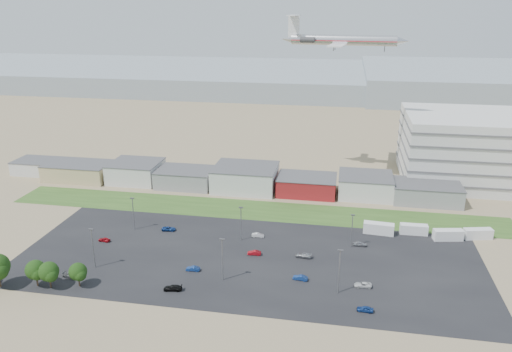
% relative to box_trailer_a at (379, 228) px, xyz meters
% --- Properties ---
extents(ground, '(700.00, 700.00, 0.00)m').
position_rel_box_trailer_a_xyz_m(ground, '(-39.14, -41.26, -1.61)').
color(ground, '#8F7E5B').
rests_on(ground, ground).
extents(parking_lot, '(120.00, 50.00, 0.01)m').
position_rel_box_trailer_a_xyz_m(parking_lot, '(-34.14, -21.26, -1.60)').
color(parking_lot, black).
rests_on(parking_lot, ground).
extents(grass_strip, '(160.00, 16.00, 0.02)m').
position_rel_box_trailer_a_xyz_m(grass_strip, '(-39.14, 10.74, -1.60)').
color(grass_strip, '#30511E').
rests_on(grass_strip, ground).
extents(hills_backdrop, '(700.00, 200.00, 9.00)m').
position_rel_box_trailer_a_xyz_m(hills_backdrop, '(0.86, 273.74, 2.89)').
color(hills_backdrop, gray).
rests_on(hills_backdrop, ground).
extents(building_row, '(170.00, 20.00, 8.00)m').
position_rel_box_trailer_a_xyz_m(building_row, '(-56.14, 29.74, 2.39)').
color(building_row, silver).
rests_on(building_row, ground).
extents(box_trailer_a, '(8.79, 3.47, 3.22)m').
position_rel_box_trailer_a_xyz_m(box_trailer_a, '(0.00, 0.00, 0.00)').
color(box_trailer_a, silver).
rests_on(box_trailer_a, ground).
extents(box_trailer_b, '(7.75, 2.53, 2.89)m').
position_rel_box_trailer_a_xyz_m(box_trailer_b, '(9.93, 1.54, -0.16)').
color(box_trailer_b, silver).
rests_on(box_trailer_b, ground).
extents(box_trailer_c, '(8.42, 4.01, 3.03)m').
position_rel_box_trailer_a_xyz_m(box_trailer_c, '(18.94, -0.67, -0.09)').
color(box_trailer_c, silver).
rests_on(box_trailer_c, ground).
extents(box_trailer_d, '(8.20, 4.17, 2.94)m').
position_rel_box_trailer_a_xyz_m(box_trailer_d, '(27.38, 1.67, -0.14)').
color(box_trailer_d, silver).
rests_on(box_trailer_d, ground).
extents(tree_mid, '(4.96, 4.96, 7.44)m').
position_rel_box_trailer_a_xyz_m(tree_mid, '(-80.18, -43.31, 2.11)').
color(tree_mid, black).
rests_on(tree_mid, ground).
extents(tree_right, '(4.95, 4.95, 7.43)m').
position_rel_box_trailer_a_xyz_m(tree_right, '(-76.69, -43.49, 2.11)').
color(tree_right, black).
rests_on(tree_right, ground).
extents(tree_near, '(4.48, 4.48, 6.72)m').
position_rel_box_trailer_a_xyz_m(tree_near, '(-70.43, -41.68, 1.75)').
color(tree_near, black).
rests_on(tree_near, ground).
extents(lightpole_front_l, '(1.24, 0.52, 10.55)m').
position_rel_box_trailer_a_xyz_m(lightpole_front_l, '(-71.06, -32.75, 3.66)').
color(lightpole_front_l, slate).
rests_on(lightpole_front_l, ground).
extents(lightpole_front_m, '(1.28, 0.53, 10.84)m').
position_rel_box_trailer_a_xyz_m(lightpole_front_m, '(-37.97, -32.89, 3.81)').
color(lightpole_front_m, slate).
rests_on(lightpole_front_m, ground).
extents(lightpole_front_r, '(1.28, 0.53, 10.90)m').
position_rel_box_trailer_a_xyz_m(lightpole_front_r, '(-10.67, -33.67, 3.84)').
color(lightpole_front_r, slate).
rests_on(lightpole_front_r, ground).
extents(lightpole_back_l, '(1.16, 0.49, 9.90)m').
position_rel_box_trailer_a_xyz_m(lightpole_back_l, '(-70.40, -9.86, 3.34)').
color(lightpole_back_l, slate).
rests_on(lightpole_back_l, ground).
extents(lightpole_back_m, '(1.17, 0.49, 9.92)m').
position_rel_box_trailer_a_xyz_m(lightpole_back_m, '(-38.09, -11.14, 3.35)').
color(lightpole_back_m, slate).
rests_on(lightpole_back_m, ground).
extents(lightpole_back_r, '(1.12, 0.47, 9.52)m').
position_rel_box_trailer_a_xyz_m(lightpole_back_r, '(-7.79, -9.91, 3.15)').
color(lightpole_back_r, slate).
rests_on(lightpole_back_r, ground).
extents(airliner, '(48.26, 35.44, 13.38)m').
position_rel_box_trailer_a_xyz_m(airliner, '(-13.56, 49.95, 49.09)').
color(airliner, silver).
extents(parked_car_0, '(4.18, 2.19, 1.12)m').
position_rel_box_trailer_a_xyz_m(parked_car_0, '(-5.00, -30.16, -1.05)').
color(parked_car_0, silver).
rests_on(parked_car_0, ground).
extents(parked_car_1, '(3.75, 1.74, 1.19)m').
position_rel_box_trailer_a_xyz_m(parked_car_1, '(-19.71, -29.65, -1.01)').
color(parked_car_1, navy).
rests_on(parked_car_1, ground).
extents(parked_car_2, '(3.63, 1.67, 1.21)m').
position_rel_box_trailer_a_xyz_m(parked_car_2, '(-4.74, -40.13, -1.01)').
color(parked_car_2, navy).
rests_on(parked_car_2, ground).
extents(parked_car_3, '(4.52, 2.30, 1.25)m').
position_rel_box_trailer_a_xyz_m(parked_car_3, '(-48.26, -39.52, -0.98)').
color(parked_car_3, black).
rests_on(parked_car_3, ground).
extents(parked_car_4, '(3.58, 1.45, 1.16)m').
position_rel_box_trailer_a_xyz_m(parked_car_4, '(-46.34, -30.05, -1.03)').
color(parked_car_4, navy).
rests_on(parked_car_4, ground).
extents(parked_car_5, '(3.45, 1.68, 1.13)m').
position_rel_box_trailer_a_xyz_m(parked_car_5, '(-75.49, -18.91, -1.04)').
color(parked_car_5, maroon).
rests_on(parked_car_5, ground).
extents(parked_car_7, '(3.67, 1.49, 1.19)m').
position_rel_box_trailer_a_xyz_m(parked_car_7, '(-32.89, -19.16, -1.02)').
color(parked_car_7, maroon).
rests_on(parked_car_7, ground).
extents(parked_car_8, '(3.76, 1.53, 1.28)m').
position_rel_box_trailer_a_xyz_m(parked_car_8, '(-5.34, -8.90, -0.97)').
color(parked_car_8, '#A5A5AA').
rests_on(parked_car_8, ground).
extents(parked_car_9, '(4.27, 2.36, 1.13)m').
position_rel_box_trailer_a_xyz_m(parked_car_9, '(-60.19, -8.96, -1.04)').
color(parked_car_9, navy).
rests_on(parked_car_9, ground).
extents(parked_car_10, '(4.43, 2.25, 1.23)m').
position_rel_box_trailer_a_xyz_m(parked_car_10, '(-74.50, -38.39, -0.99)').
color(parked_car_10, '#595B5E').
rests_on(parked_car_10, ground).
extents(parked_car_11, '(3.55, 1.40, 1.15)m').
position_rel_box_trailer_a_xyz_m(parked_car_11, '(-33.80, -8.47, -1.03)').
color(parked_car_11, silver).
rests_on(parked_car_11, ground).
extents(parked_car_12, '(4.40, 2.21, 1.23)m').
position_rel_box_trailer_a_xyz_m(parked_car_12, '(-19.98, -18.30, -0.99)').
color(parked_car_12, '#A5A5AA').
rests_on(parked_car_12, ground).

